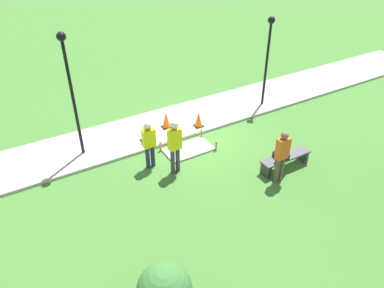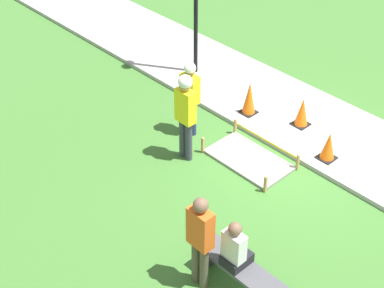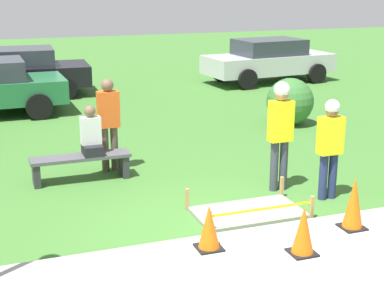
# 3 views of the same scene
# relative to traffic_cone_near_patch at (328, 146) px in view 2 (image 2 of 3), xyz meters

# --- Properties ---
(ground_plane) EXTENTS (60.00, 60.00, 0.00)m
(ground_plane) POSITION_rel_traffic_cone_near_patch_xyz_m (0.51, 0.42, -0.40)
(ground_plane) COLOR #3D702D
(sidewalk) EXTENTS (28.00, 2.44, 0.10)m
(sidewalk) POSITION_rel_traffic_cone_near_patch_xyz_m (0.51, -0.80, -0.35)
(sidewalk) COLOR #9E9E99
(sidewalk) RESTS_ON ground_plane
(wet_concrete_patch) EXTENTS (1.73, 1.01, 0.37)m
(wet_concrete_patch) POSITION_rel_traffic_cone_near_patch_xyz_m (1.09, 1.09, -0.36)
(wet_concrete_patch) COLOR gray
(wet_concrete_patch) RESTS_ON ground_plane
(traffic_cone_near_patch) EXTENTS (0.34, 0.34, 0.61)m
(traffic_cone_near_patch) POSITION_rel_traffic_cone_near_patch_xyz_m (0.00, 0.00, 0.00)
(traffic_cone_near_patch) COLOR black
(traffic_cone_near_patch) RESTS_ON sidewalk
(traffic_cone_far_patch) EXTENTS (0.34, 0.34, 0.65)m
(traffic_cone_far_patch) POSITION_rel_traffic_cone_near_patch_xyz_m (1.09, -0.55, 0.02)
(traffic_cone_far_patch) COLOR black
(traffic_cone_far_patch) RESTS_ON sidewalk
(traffic_cone_sidewalk_edge) EXTENTS (0.34, 0.34, 0.77)m
(traffic_cone_sidewalk_edge) POSITION_rel_traffic_cone_near_patch_xyz_m (2.18, -0.08, 0.08)
(traffic_cone_sidewalk_edge) COLOR black
(traffic_cone_sidewalk_edge) RESTS_ON sidewalk
(park_bench) EXTENTS (1.79, 0.44, 0.47)m
(park_bench) POSITION_rel_traffic_cone_near_patch_xyz_m (-1.09, 3.58, -0.06)
(park_bench) COLOR #2D2D33
(park_bench) RESTS_ON ground_plane
(person_seated_on_bench) EXTENTS (0.36, 0.44, 0.89)m
(person_seated_on_bench) POSITION_rel_traffic_cone_near_patch_xyz_m (-0.87, 3.63, 0.42)
(person_seated_on_bench) COLOR black
(person_seated_on_bench) RESTS_ON park_bench
(worker_supervisor) EXTENTS (0.40, 0.28, 1.91)m
(worker_supervisor) POSITION_rel_traffic_cone_near_patch_xyz_m (2.06, 1.93, 0.76)
(worker_supervisor) COLOR #383D47
(worker_supervisor) RESTS_ON ground_plane
(worker_assistant) EXTENTS (0.40, 0.24, 1.69)m
(worker_assistant) POSITION_rel_traffic_cone_near_patch_xyz_m (2.63, 1.28, 0.60)
(worker_assistant) COLOR navy
(worker_assistant) RESTS_ON ground_plane
(bystander_in_orange_shirt) EXTENTS (0.40, 0.23, 1.77)m
(bystander_in_orange_shirt) POSITION_rel_traffic_cone_near_patch_xyz_m (-0.47, 3.97, 0.61)
(bystander_in_orange_shirt) COLOR brown
(bystander_in_orange_shirt) RESTS_ON ground_plane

